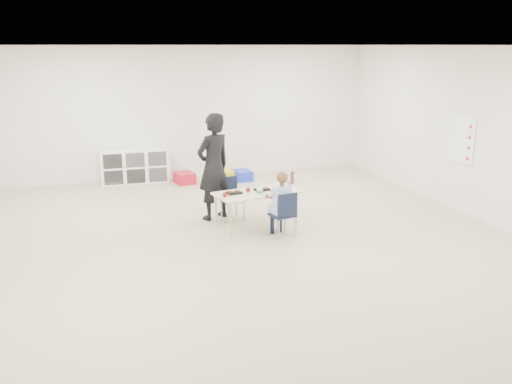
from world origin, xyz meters
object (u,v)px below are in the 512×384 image
object	(u,v)px
child	(282,201)
cubby_shelf	(135,166)
table	(256,210)
adult	(214,167)
chair_near	(282,214)

from	to	relation	value
child	cubby_shelf	distance (m)	4.43
table	adult	size ratio (longest dim) A/B	0.79
child	adult	bearing A→B (deg)	112.32
child	adult	distance (m)	1.44
chair_near	adult	bearing A→B (deg)	112.32
table	cubby_shelf	xyz separation A→B (m)	(-1.56, 3.54, 0.05)
table	adult	distance (m)	1.03
chair_near	child	distance (m)	0.20
chair_near	adult	xyz separation A→B (m)	(-0.78, 1.16, 0.53)
chair_near	cubby_shelf	size ratio (longest dim) A/B	0.50
chair_near	cubby_shelf	world-z (taller)	chair_near
chair_near	child	bearing A→B (deg)	-101.36
table	chair_near	bearing A→B (deg)	-74.48
chair_near	cubby_shelf	bearing A→B (deg)	102.79
table	chair_near	distance (m)	0.56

